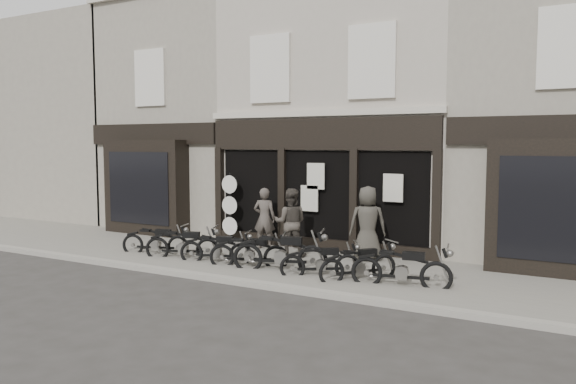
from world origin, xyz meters
The scene contains 19 objects.
ground_plane centered at (0.00, 0.00, 0.00)m, with size 90.00×90.00×0.00m, color #2D2B28.
pavement centered at (0.00, 0.90, 0.06)m, with size 30.00×4.20×0.12m, color slate.
kerb centered at (0.00, -1.25, 0.07)m, with size 30.00×0.25×0.13m, color gray.
central_building centered at (0.00, 5.95, 4.08)m, with size 7.30×6.22×8.34m.
neighbour_left centered at (-6.35, 5.90, 4.04)m, with size 5.60×6.73×8.34m.
neighbour_right centered at (6.35, 5.90, 4.04)m, with size 5.60×6.73×8.34m.
filler_left centered at (-14.50, 6.00, 4.10)m, with size 11.00×6.00×8.20m, color gray.
motorcycle_0 centered at (-3.69, 0.18, 0.38)m, with size 1.94×0.86×0.96m.
motorcycle_1 centered at (-2.64, 0.09, 0.39)m, with size 1.96×1.03×0.99m.
motorcycle_2 centered at (-1.52, 0.08, 0.38)m, with size 1.93×0.84×0.95m.
motorcycle_3 centered at (-0.51, 0.10, 0.39)m, with size 1.91×1.04×0.97m.
motorcycle_4 centered at (0.41, 0.07, 0.45)m, with size 2.27×1.06×1.13m.
motorcycle_5 centered at (1.50, 0.05, 0.36)m, with size 1.69×1.22×0.91m.
motorcycle_6 centered at (2.40, 0.16, 0.38)m, with size 1.43×1.66×0.94m.
motorcycle_7 centered at (3.45, 0.02, 0.42)m, with size 2.17×0.73×1.05m.
man_left centered at (-1.37, 2.22, 1.01)m, with size 0.65×0.43×1.78m, color #47403A.
man_centre centered at (-0.17, 1.60, 1.05)m, with size 0.90×0.70×1.86m, color #3E3832.
man_right centered at (1.86, 2.10, 1.10)m, with size 0.96×0.62×1.96m, color #39362F.
advert_sign_post centered at (-2.80, 2.53, 1.11)m, with size 0.55×0.36×2.28m.
Camera 1 is at (7.08, -11.61, 3.19)m, focal length 35.00 mm.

